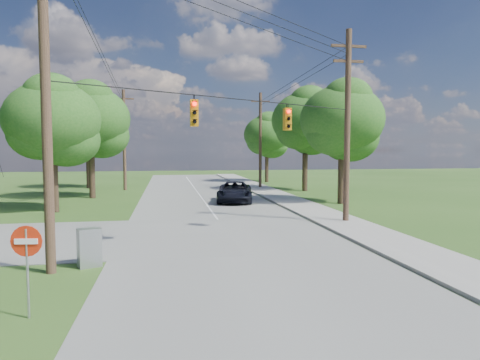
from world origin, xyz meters
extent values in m
plane|color=#2E511B|center=(0.00, 0.00, 0.00)|extent=(140.00, 140.00, 0.00)
cube|color=gray|center=(2.00, 5.00, 0.01)|extent=(10.00, 100.00, 0.03)
cube|color=#A19E97|center=(8.70, 5.00, 0.06)|extent=(2.60, 100.00, 0.12)
cylinder|color=brown|center=(-4.60, 0.40, 6.00)|extent=(0.32, 0.32, 12.00)
cylinder|color=brown|center=(8.90, 8.00, 5.25)|extent=(0.32, 0.32, 10.50)
cube|color=brown|center=(8.90, 8.00, 9.60)|extent=(2.00, 0.12, 0.14)
cube|color=brown|center=(8.90, 8.00, 8.80)|extent=(1.70, 0.12, 0.14)
cylinder|color=brown|center=(8.90, 30.00, 5.00)|extent=(0.32, 0.32, 10.00)
cube|color=brown|center=(8.90, 30.00, 9.10)|extent=(2.00, 0.12, 0.14)
cylinder|color=brown|center=(-5.00, 30.00, 5.00)|extent=(0.32, 0.32, 10.00)
cube|color=brown|center=(-5.00, 30.00, 9.10)|extent=(2.00, 0.12, 0.14)
cylinder|color=black|center=(2.15, 4.20, 10.35)|extent=(13.52, 7.63, 1.53)
cylinder|color=black|center=(2.15, 4.20, 9.95)|extent=(13.52, 7.63, 1.53)
cylinder|color=black|center=(2.15, 4.20, 9.55)|extent=(13.52, 7.63, 1.53)
cylinder|color=black|center=(8.90, 19.00, 9.35)|extent=(0.03, 22.00, 0.53)
cylinder|color=black|center=(-4.80, 15.20, 10.10)|extent=(0.43, 29.60, 2.03)
cylinder|color=black|center=(8.90, 19.00, 8.95)|extent=(0.03, 22.00, 0.53)
cylinder|color=black|center=(-4.80, 15.20, 9.70)|extent=(0.43, 29.60, 2.03)
cylinder|color=black|center=(2.15, 4.20, 6.20)|extent=(13.52, 7.63, 0.04)
cube|color=#C87D0B|center=(0.26, 3.02, 5.48)|extent=(0.32, 0.22, 1.05)
sphere|color=#FF0C05|center=(0.26, 2.88, 5.83)|extent=(0.17, 0.17, 0.17)
cube|color=#C87D0B|center=(0.26, 3.26, 5.48)|extent=(0.32, 0.22, 1.05)
sphere|color=#FF0C05|center=(0.26, 3.40, 5.83)|extent=(0.17, 0.17, 0.17)
cube|color=#C87D0B|center=(4.85, 5.60, 5.48)|extent=(0.32, 0.22, 1.05)
sphere|color=#FF0C05|center=(4.85, 5.46, 5.83)|extent=(0.17, 0.17, 0.17)
cube|color=#C87D0B|center=(4.85, 5.84, 5.48)|extent=(0.32, 0.22, 1.05)
sphere|color=#FF0C05|center=(4.85, 5.98, 5.83)|extent=(0.17, 0.17, 0.17)
cylinder|color=#473323|center=(-8.00, 15.00, 1.57)|extent=(0.45, 0.45, 3.15)
ellipsoid|color=#1E5319|center=(-8.00, 15.00, 5.94)|extent=(6.00, 6.00, 4.92)
cylinder|color=#473323|center=(-7.00, 23.00, 1.75)|extent=(0.50, 0.50, 3.50)
ellipsoid|color=#1E5319|center=(-7.00, 23.00, 6.60)|extent=(6.40, 6.40, 5.25)
cylinder|color=#473323|center=(-9.00, 33.00, 1.66)|extent=(0.48, 0.47, 3.32)
ellipsoid|color=#1E5319|center=(-9.00, 33.00, 6.27)|extent=(6.00, 6.00, 4.92)
cylinder|color=#473323|center=(12.00, 16.00, 1.66)|extent=(0.48, 0.48, 3.32)
ellipsoid|color=#1E5319|center=(12.00, 16.00, 6.27)|extent=(6.20, 6.20, 5.08)
cylinder|color=#473323|center=(12.50, 26.00, 1.84)|extent=(0.52, 0.52, 3.67)
ellipsoid|color=#1E5319|center=(12.50, 26.00, 6.93)|extent=(6.60, 6.60, 5.41)
cylinder|color=#473323|center=(11.50, 38.00, 1.57)|extent=(0.45, 0.45, 3.15)
ellipsoid|color=#1E5319|center=(11.50, 38.00, 5.94)|extent=(5.80, 5.80, 4.76)
imported|color=black|center=(4.29, 18.16, 0.81)|extent=(3.52, 5.96, 1.56)
cube|color=gray|center=(-3.50, 1.00, 0.67)|extent=(0.89, 0.77, 1.33)
cylinder|color=gray|center=(-4.12, -3.49, 1.08)|extent=(0.06, 0.06, 2.16)
cylinder|color=red|center=(-4.12, -3.49, 1.86)|extent=(0.74, 0.13, 0.75)
cube|color=white|center=(-4.12, -3.52, 1.86)|extent=(0.54, 0.10, 0.13)
camera|label=1|loc=(-0.84, -14.12, 4.00)|focal=32.00mm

